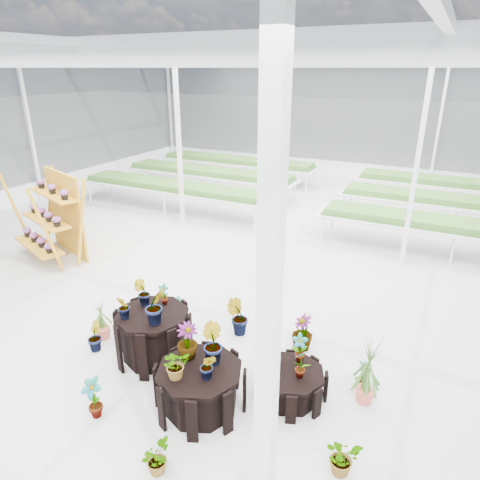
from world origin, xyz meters
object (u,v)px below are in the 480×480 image
at_px(shelf_rack, 48,217).
at_px(plinth_tall, 154,335).
at_px(plinth_mid, 200,388).
at_px(plinth_low, 291,384).

bearing_deg(shelf_rack, plinth_tall, -4.50).
bearing_deg(plinth_mid, plinth_tall, 153.43).
height_order(plinth_tall, plinth_mid, plinth_tall).
bearing_deg(plinth_low, shelf_rack, 164.17).
height_order(plinth_mid, plinth_low, plinth_mid).
bearing_deg(plinth_mid, plinth_low, 34.99).
xyz_separation_m(plinth_tall, plinth_mid, (1.20, -0.60, -0.08)).
xyz_separation_m(plinth_mid, plinth_low, (1.00, 0.70, -0.09)).
relative_size(plinth_low, shelf_rack, 0.47).
height_order(plinth_tall, plinth_low, plinth_tall).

